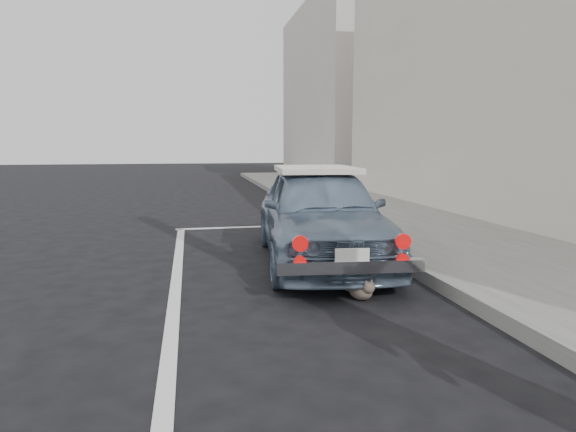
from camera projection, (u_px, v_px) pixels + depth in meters
name	position (u px, v px, depth m)	size (l,w,h in m)	color
ground	(327.00, 420.00, 2.69)	(80.00, 80.00, 0.00)	black
sidewalk	(558.00, 280.00, 5.25)	(2.80, 40.00, 0.15)	slate
building_far	(340.00, 93.00, 22.75)	(3.50, 10.00, 8.00)	beige
pline_front	(257.00, 227.00, 9.09)	(3.00, 0.12, 0.01)	silver
pline_side	(176.00, 282.00, 5.42)	(0.12, 7.00, 0.01)	silver
retro_coupe	(320.00, 213.00, 6.35)	(1.87, 3.87, 1.27)	slate
cat	(361.00, 289.00, 4.79)	(0.28, 0.44, 0.24)	#63544B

